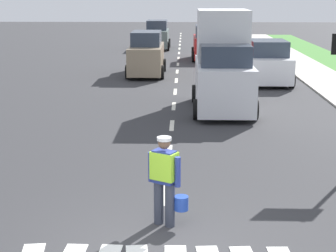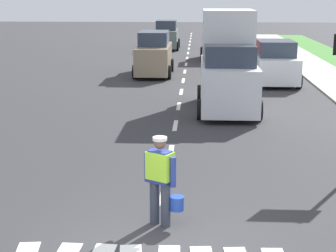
{
  "view_description": "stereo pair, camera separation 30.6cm",
  "coord_description": "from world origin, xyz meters",
  "px_view_note": "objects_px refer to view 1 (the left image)",
  "views": [
    {
      "loc": [
        0.39,
        -8.11,
        4.17
      ],
      "look_at": [
        0.01,
        4.22,
        1.1
      ],
      "focal_mm": 57.9,
      "sensor_mm": 36.0,
      "label": 1
    },
    {
      "loc": [
        0.69,
        -8.1,
        4.17
      ],
      "look_at": [
        0.01,
        4.22,
        1.1
      ],
      "focal_mm": 57.9,
      "sensor_mm": 36.0,
      "label": 2
    }
  ],
  "objects_px": {
    "delivery_truck": "(223,65)",
    "car_oncoming_third": "(157,36)",
    "car_outgoing_far": "(207,44)",
    "car_oncoming_second": "(147,55)",
    "road_worker": "(166,177)",
    "car_parked_far": "(267,63)"
  },
  "relations": [
    {
      "from": "car_outgoing_far",
      "to": "car_parked_far",
      "type": "bearing_deg",
      "value": -74.66
    },
    {
      "from": "car_parked_far",
      "to": "car_oncoming_second",
      "type": "bearing_deg",
      "value": 157.06
    },
    {
      "from": "car_outgoing_far",
      "to": "car_oncoming_second",
      "type": "relative_size",
      "value": 0.91
    },
    {
      "from": "road_worker",
      "to": "delivery_truck",
      "type": "bearing_deg",
      "value": 80.47
    },
    {
      "from": "road_worker",
      "to": "delivery_truck",
      "type": "height_order",
      "value": "delivery_truck"
    },
    {
      "from": "delivery_truck",
      "to": "car_oncoming_third",
      "type": "xyz_separation_m",
      "value": [
        -3.43,
        21.14,
        -0.63
      ]
    },
    {
      "from": "car_oncoming_second",
      "to": "car_oncoming_third",
      "type": "bearing_deg",
      "value": 90.47
    },
    {
      "from": "road_worker",
      "to": "car_outgoing_far",
      "type": "xyz_separation_m",
      "value": [
        1.73,
        24.84,
        0.07
      ]
    },
    {
      "from": "car_outgoing_far",
      "to": "road_worker",
      "type": "bearing_deg",
      "value": -93.97
    },
    {
      "from": "car_oncoming_third",
      "to": "car_parked_far",
      "type": "relative_size",
      "value": 1.04
    },
    {
      "from": "delivery_truck",
      "to": "car_oncoming_second",
      "type": "distance_m",
      "value": 8.91
    },
    {
      "from": "car_oncoming_third",
      "to": "car_parked_far",
      "type": "xyz_separation_m",
      "value": [
        5.89,
        -15.35,
        -0.05
      ]
    },
    {
      "from": "delivery_truck",
      "to": "car_oncoming_third",
      "type": "relative_size",
      "value": 1.14
    },
    {
      "from": "delivery_truck",
      "to": "car_parked_far",
      "type": "xyz_separation_m",
      "value": [
        2.46,
        5.8,
        -0.68
      ]
    },
    {
      "from": "car_outgoing_far",
      "to": "car_parked_far",
      "type": "height_order",
      "value": "car_outgoing_far"
    },
    {
      "from": "car_oncoming_second",
      "to": "car_parked_far",
      "type": "bearing_deg",
      "value": -22.94
    },
    {
      "from": "car_outgoing_far",
      "to": "car_oncoming_third",
      "type": "bearing_deg",
      "value": 118.16
    },
    {
      "from": "road_worker",
      "to": "car_parked_far",
      "type": "distance_m",
      "value": 16.48
    },
    {
      "from": "car_parked_far",
      "to": "car_oncoming_third",
      "type": "bearing_deg",
      "value": 111.0
    },
    {
      "from": "car_outgoing_far",
      "to": "car_oncoming_second",
      "type": "distance_m",
      "value": 7.27
    },
    {
      "from": "road_worker",
      "to": "delivery_truck",
      "type": "xyz_separation_m",
      "value": [
        1.7,
        10.14,
        0.68
      ]
    },
    {
      "from": "delivery_truck",
      "to": "car_outgoing_far",
      "type": "height_order",
      "value": "delivery_truck"
    }
  ]
}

